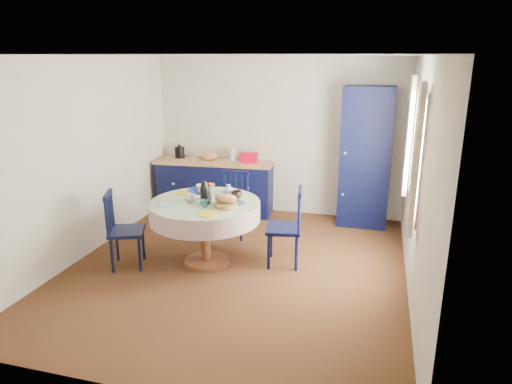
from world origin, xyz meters
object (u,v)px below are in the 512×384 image
dining_table (206,212)px  cobalt_bowl (198,191)px  chair_right (287,227)px  mug_a (192,198)px  chair_left (123,229)px  chair_far (233,204)px  mug_c (237,195)px  mug_b (204,203)px  kitchen_counter (215,185)px  pantry_cabinet (366,157)px  mug_d (201,188)px

dining_table → cobalt_bowl: dining_table is taller
chair_right → cobalt_bowl: 1.23m
mug_a → cobalt_bowl: (-0.05, 0.33, -0.02)m
chair_left → cobalt_bowl: size_ratio=3.91×
chair_far → mug_c: (0.30, -0.79, 0.39)m
chair_far → mug_b: size_ratio=9.77×
dining_table → chair_left: size_ratio=1.41×
kitchen_counter → mug_a: 2.05m
pantry_cabinet → chair_far: size_ratio=2.25×
kitchen_counter → chair_far: 1.12m
chair_right → cobalt_bowl: size_ratio=4.03×
mug_b → chair_far: bearing=91.7°
pantry_cabinet → chair_right: bearing=-115.6°
pantry_cabinet → mug_d: pantry_cabinet is taller
pantry_cabinet → chair_far: (-1.76, -0.98, -0.57)m
pantry_cabinet → kitchen_counter: bearing=-178.9°
chair_far → mug_b: (0.04, -1.18, 0.38)m
mug_b → mug_d: (-0.27, 0.55, 0.01)m
pantry_cabinet → mug_a: pantry_cabinet is taller
dining_table → cobalt_bowl: (-0.22, 0.30, 0.15)m
dining_table → mug_a: size_ratio=11.17×
pantry_cabinet → chair_far: pantry_cabinet is taller
mug_c → dining_table: bearing=-148.5°
chair_right → mug_b: bearing=-72.5°
chair_right → mug_c: size_ratio=7.28×
mug_b → mug_c: mug_c is taller
dining_table → chair_far: 1.02m
pantry_cabinet → chair_right: size_ratio=2.13×
chair_left → kitchen_counter: bearing=-30.7°
pantry_cabinet → mug_b: size_ratio=21.97×
kitchen_counter → pantry_cabinet: (2.38, 0.04, 0.59)m
pantry_cabinet → cobalt_bowl: pantry_cabinet is taller
chair_far → mug_c: bearing=-69.8°
mug_d → pantry_cabinet: bearing=39.0°
chair_far → mug_a: 1.11m
chair_left → mug_c: bearing=-89.1°
mug_a → mug_c: 0.55m
dining_table → mug_a: 0.24m
mug_d → dining_table: bearing=-60.4°
dining_table → mug_b: dining_table is taller
chair_left → mug_b: bearing=-103.7°
cobalt_bowl → pantry_cabinet: bearing=39.8°
chair_left → cobalt_bowl: 1.03m
chair_left → mug_c: size_ratio=7.07×
dining_table → mug_b: 0.26m
mug_a → mug_d: mug_d is taller
mug_b → mug_d: bearing=116.0°
kitchen_counter → cobalt_bowl: kitchen_counter is taller
chair_right → cobalt_bowl: chair_right is taller
pantry_cabinet → mug_a: (-1.95, -2.00, -0.19)m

